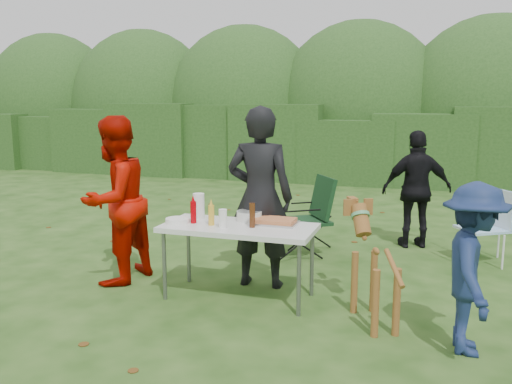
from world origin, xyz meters
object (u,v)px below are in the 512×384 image
(camping_chair, at_px, (305,216))
(lawn_chair, at_px, (482,226))
(person_cook, at_px, (260,197))
(beer_bottle, at_px, (252,215))
(dog, at_px, (375,269))
(paper_towel_roll, at_px, (199,206))
(person_red_jacket, at_px, (115,200))
(person_black_puffy, at_px, (417,189))
(ketchup_bottle, at_px, (193,212))
(mustard_bottle, at_px, (211,215))
(child, at_px, (473,269))
(folding_table, at_px, (239,231))

(camping_chair, xyz_separation_m, lawn_chair, (2.10, 0.40, -0.06))
(person_cook, distance_m, beer_bottle, 0.47)
(dog, relative_size, paper_towel_roll, 4.08)
(person_red_jacket, xyz_separation_m, paper_towel_roll, (0.92, 0.13, -0.03))
(person_cook, bearing_deg, beer_bottle, 94.22)
(person_black_puffy, bearing_deg, paper_towel_roll, 28.97)
(person_cook, relative_size, dog, 1.79)
(person_cook, distance_m, person_black_puffy, 2.59)
(camping_chair, bearing_deg, dog, 84.79)
(person_cook, bearing_deg, camping_chair, -103.53)
(dog, distance_m, ketchup_bottle, 1.86)
(mustard_bottle, xyz_separation_m, beer_bottle, (0.41, 0.04, 0.02))
(person_cook, distance_m, dog, 1.49)
(child, bearing_deg, person_cook, 61.17)
(person_black_puffy, distance_m, mustard_bottle, 3.18)
(paper_towel_roll, bearing_deg, lawn_chair, 32.66)
(folding_table, xyz_separation_m, beer_bottle, (0.15, -0.03, 0.17))
(paper_towel_roll, bearing_deg, child, -15.45)
(folding_table, bearing_deg, camping_chair, 79.90)
(beer_bottle, bearing_deg, child, -14.44)
(person_cook, height_order, ketchup_bottle, person_cook)
(folding_table, relative_size, dog, 1.41)
(child, height_order, lawn_chair, child)
(person_black_puffy, xyz_separation_m, mustard_bottle, (-1.87, -2.58, 0.06))
(person_cook, bearing_deg, folding_table, 74.38)
(folding_table, xyz_separation_m, camping_chair, (0.29, 1.65, -0.18))
(person_cook, relative_size, paper_towel_roll, 7.32)
(folding_table, xyz_separation_m, lawn_chair, (2.39, 2.05, -0.24))
(person_red_jacket, xyz_separation_m, child, (3.54, -0.59, -0.22))
(folding_table, height_order, paper_towel_roll, paper_towel_roll)
(folding_table, height_order, beer_bottle, beer_bottle)
(person_black_puffy, relative_size, camping_chair, 1.54)
(person_black_puffy, height_order, ketchup_bottle, person_black_puffy)
(lawn_chair, height_order, beer_bottle, beer_bottle)
(paper_towel_roll, bearing_deg, dog, -12.70)
(mustard_bottle, height_order, beer_bottle, beer_bottle)
(lawn_chair, relative_size, paper_towel_roll, 3.46)
(folding_table, distance_m, person_cook, 0.50)
(mustard_bottle, height_order, paper_towel_roll, paper_towel_roll)
(person_black_puffy, bearing_deg, person_red_jacket, 20.32)
(paper_towel_roll, bearing_deg, mustard_bottle, -45.87)
(beer_bottle, bearing_deg, camping_chair, 85.18)
(person_cook, bearing_deg, child, 150.74)
(person_cook, height_order, beer_bottle, person_cook)
(mustard_bottle, bearing_deg, person_cook, 54.74)
(ketchup_bottle, bearing_deg, lawn_chair, 36.13)
(person_black_puffy, relative_size, lawn_chair, 1.74)
(person_red_jacket, bearing_deg, ketchup_bottle, 93.53)
(lawn_chair, bearing_deg, person_cook, 3.33)
(dog, bearing_deg, mustard_bottle, 57.44)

